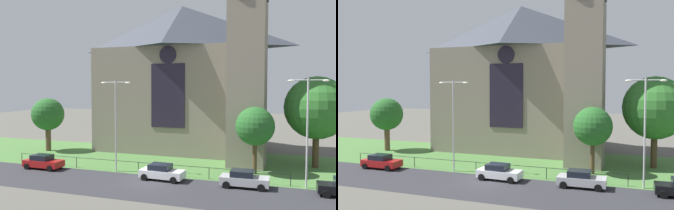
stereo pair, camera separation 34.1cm
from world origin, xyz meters
The scene contains 13 objects.
ground centered at (0.00, 10.00, 0.00)m, with size 160.00×160.00×0.00m, color #56544C.
road_asphalt centered at (0.00, -2.00, 0.00)m, with size 120.00×8.00×0.01m, color #2D2D33.
grass_verge centered at (0.00, 8.00, 0.00)m, with size 120.00×20.00×0.01m, color #477538.
church_building centered at (-1.36, 16.98, 10.27)m, with size 23.20×16.20×26.00m.
iron_railing centered at (-2.13, 2.50, 0.97)m, with size 29.65×0.07×1.13m.
tree_right_far centered at (15.10, 11.28, 6.53)m, with size 6.84×6.84×9.97m.
tree_left_far centered at (-19.13, 10.12, 4.97)m, with size 4.43×4.43×7.25m.
tree_right_near centered at (9.14, 6.12, 4.83)m, with size 3.92×3.92×6.83m.
streetlamp_near centered at (-4.63, 2.40, 5.92)m, with size 3.37×0.26×9.49m.
streetlamp_far centered at (13.95, 2.40, 5.99)m, with size 3.37×0.26×9.62m.
parked_car_red centered at (-12.58, 0.82, 0.74)m, with size 4.20×2.03×1.51m.
parked_car_white centered at (1.09, 0.77, 0.74)m, with size 4.27×2.17×1.51m.
parked_car_silver centered at (8.79, 0.81, 0.74)m, with size 4.23×2.09×1.51m.
Camera 1 is at (12.95, -30.93, 8.92)m, focal length 38.60 mm.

